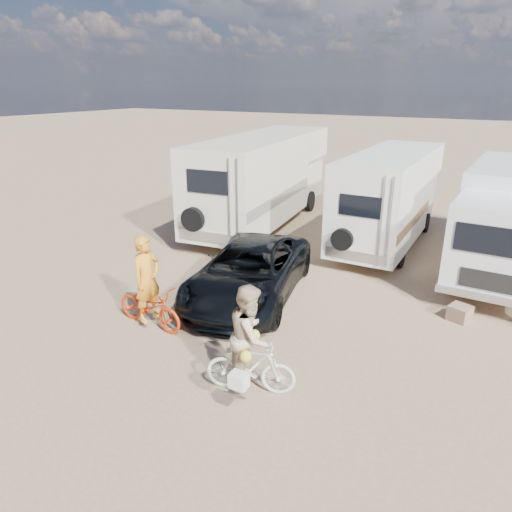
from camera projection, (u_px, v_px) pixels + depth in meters
The scene contains 11 objects.
ground at pixel (287, 342), 9.86m from camera, with size 140.00×140.00×0.00m, color #A18160.
rv_main at pixel (389, 200), 15.35m from camera, with size 2.07×6.60×3.05m, color white, non-canonical shape.
rv_left at pixel (263, 181), 17.54m from camera, with size 2.42×8.55×3.31m, color white, non-canonical shape.
box_truck at pixel (509, 221), 13.14m from camera, with size 2.39×7.08×2.93m, color white, non-canonical shape.
dark_suv at pixel (249, 272), 11.69m from camera, with size 2.30×4.99×1.39m, color black.
bike_man at pixel (150, 307), 10.35m from camera, with size 0.63×1.82×0.95m, color red.
bike_woman at pixel (250, 367), 8.13m from camera, with size 0.45×1.60×0.96m, color beige.
rider_man at pixel (148, 286), 10.18m from camera, with size 0.70×0.46×1.93m, color orange.
rider_woman at pixel (250, 345), 7.97m from camera, with size 0.90×0.70×1.85m, color tan.
cooler at pixel (285, 253), 14.29m from camera, with size 0.58×0.42×0.46m, color #225096.
crate at pixel (460, 313), 10.70m from camera, with size 0.44×0.44×0.35m, color #82624D.
Camera 1 is at (3.67, -7.82, 5.13)m, focal length 32.85 mm.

